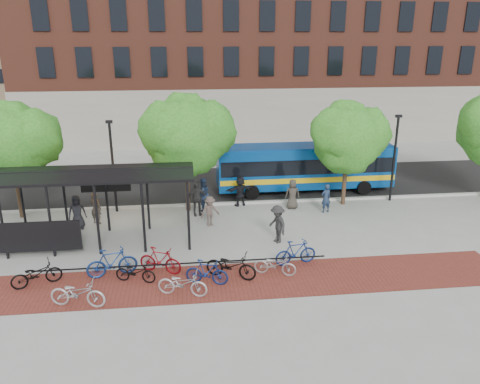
{
  "coord_description": "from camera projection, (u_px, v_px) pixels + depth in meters",
  "views": [
    {
      "loc": [
        -2.94,
        -21.58,
        9.37
      ],
      "look_at": [
        -0.28,
        1.44,
        1.6
      ],
      "focal_mm": 35.0,
      "sensor_mm": 36.0,
      "label": 1
    }
  ],
  "objects": [
    {
      "name": "pedestrian_5",
      "position": [
        240.0,
        191.0,
        26.85
      ],
      "size": [
        1.72,
        0.97,
        1.77
      ],
      "primitive_type": "imported",
      "rotation": [
        0.0,
        0.0,
        3.43
      ],
      "color": "black",
      "rests_on": "ground"
    },
    {
      "name": "building_brick",
      "position": [
        315.0,
        29.0,
        46.02
      ],
      "size": [
        55.0,
        14.0,
        20.0
      ],
      "primitive_type": "cube",
      "color": "brown",
      "rests_on": "ground"
    },
    {
      "name": "tree_c",
      "position": [
        349.0,
        136.0,
        26.15
      ],
      "size": [
        4.66,
        3.8,
        5.92
      ],
      "color": "#382619",
      "rests_on": "ground"
    },
    {
      "name": "bike_10",
      "position": [
        275.0,
        264.0,
        19.16
      ],
      "size": [
        1.85,
        1.15,
        0.92
      ],
      "primitive_type": "imported",
      "rotation": [
        0.0,
        0.0,
        1.23
      ],
      "color": "#A09FA2",
      "rests_on": "ground"
    },
    {
      "name": "pedestrian_0",
      "position": [
        77.0,
        212.0,
        23.61
      ],
      "size": [
        1.01,
        0.81,
        1.79
      ],
      "primitive_type": "imported",
      "rotation": [
        0.0,
        0.0,
        0.31
      ],
      "color": "black",
      "rests_on": "ground"
    },
    {
      "name": "bus",
      "position": [
        305.0,
        165.0,
        29.18
      ],
      "size": [
        10.95,
        2.69,
        2.95
      ],
      "rotation": [
        0.0,
        0.0,
        0.01
      ],
      "color": "navy",
      "rests_on": "ground"
    },
    {
      "name": "pedestrian_9",
      "position": [
        277.0,
        224.0,
        22.04
      ],
      "size": [
        1.09,
        1.37,
        1.85
      ],
      "primitive_type": "imported",
      "rotation": [
        0.0,
        0.0,
        5.1
      ],
      "color": "#262626",
      "rests_on": "ground"
    },
    {
      "name": "bike_5",
      "position": [
        160.0,
        260.0,
        19.29
      ],
      "size": [
        1.93,
        1.24,
        1.13
      ],
      "primitive_type": "imported",
      "rotation": [
        0.0,
        0.0,
        1.16
      ],
      "color": "maroon",
      "rests_on": "ground"
    },
    {
      "name": "pedestrian_2",
      "position": [
        203.0,
        194.0,
        26.07
      ],
      "size": [
        1.15,
        1.06,
        1.9
      ],
      "primitive_type": "imported",
      "rotation": [
        0.0,
        0.0,
        3.6
      ],
      "color": "#1E2C46",
      "rests_on": "ground"
    },
    {
      "name": "lamp_post_left",
      "position": [
        113.0,
        164.0,
        25.38
      ],
      "size": [
        0.35,
        0.2,
        5.12
      ],
      "color": "black",
      "rests_on": "ground"
    },
    {
      "name": "ground",
      "position": [
        249.0,
        231.0,
        23.62
      ],
      "size": [
        160.0,
        160.0,
        0.0
      ],
      "primitive_type": "plane",
      "color": "#9E9E99",
      "rests_on": "ground"
    },
    {
      "name": "pedestrian_3",
      "position": [
        210.0,
        211.0,
        24.0
      ],
      "size": [
        1.18,
        0.93,
        1.6
      ],
      "primitive_type": "imported",
      "rotation": [
        0.0,
        0.0,
        0.37
      ],
      "color": "#51423C",
      "rests_on": "ground"
    },
    {
      "name": "bike_3",
      "position": [
        112.0,
        262.0,
        19.0
      ],
      "size": [
        2.13,
        1.07,
        1.23
      ],
      "primitive_type": "imported",
      "rotation": [
        0.0,
        0.0,
        1.82
      ],
      "color": "navy",
      "rests_on": "ground"
    },
    {
      "name": "pedestrian_7",
      "position": [
        326.0,
        198.0,
        25.85
      ],
      "size": [
        0.69,
        0.56,
        1.65
      ],
      "primitive_type": "imported",
      "rotation": [
        0.0,
        0.0,
        3.44
      ],
      "color": "#1F2E48",
      "rests_on": "ground"
    },
    {
      "name": "bike_rack_rail",
      "position": [
        183.0,
        273.0,
        19.4
      ],
      "size": [
        12.0,
        0.05,
        0.95
      ],
      "primitive_type": "cube",
      "color": "black",
      "rests_on": "ground"
    },
    {
      "name": "bike_6",
      "position": [
        182.0,
        283.0,
        17.61
      ],
      "size": [
        2.04,
        1.19,
        1.02
      ],
      "primitive_type": "imported",
      "rotation": [
        0.0,
        0.0,
        1.29
      ],
      "color": "#A7A7AA",
      "rests_on": "ground"
    },
    {
      "name": "bike_7",
      "position": [
        207.0,
        272.0,
        18.41
      ],
      "size": [
        1.8,
        0.98,
        1.04
      ],
      "primitive_type": "imported",
      "rotation": [
        0.0,
        0.0,
        1.27
      ],
      "color": "navy",
      "rests_on": "ground"
    },
    {
      "name": "bike_8",
      "position": [
        231.0,
        265.0,
        18.87
      ],
      "size": [
        2.23,
        1.54,
        1.11
      ],
      "primitive_type": "imported",
      "rotation": [
        0.0,
        0.0,
        1.15
      ],
      "color": "black",
      "rests_on": "ground"
    },
    {
      "name": "curb",
      "position": [
        240.0,
        203.0,
        27.37
      ],
      "size": [
        160.0,
        0.25,
        0.12
      ],
      "primitive_type": "cube",
      "color": "#B7B7B2",
      "rests_on": "ground"
    },
    {
      "name": "bus_shelter",
      "position": [
        74.0,
        182.0,
        21.34
      ],
      "size": [
        10.6,
        3.07,
        3.6
      ],
      "color": "black",
      "rests_on": "ground"
    },
    {
      "name": "bike_11",
      "position": [
        296.0,
        252.0,
        20.0
      ],
      "size": [
        1.92,
        0.85,
        1.12
      ],
      "primitive_type": "imported",
      "rotation": [
        0.0,
        0.0,
        1.75
      ],
      "color": "navy",
      "rests_on": "ground"
    },
    {
      "name": "bike_4",
      "position": [
        136.0,
        272.0,
        18.59
      ],
      "size": [
        1.76,
        1.02,
        0.87
      ],
      "primitive_type": "imported",
      "rotation": [
        0.0,
        0.0,
        1.29
      ],
      "color": "black",
      "rests_on": "ground"
    },
    {
      "name": "tree_b",
      "position": [
        187.0,
        132.0,
        25.04
      ],
      "size": [
        5.15,
        4.2,
        6.47
      ],
      "color": "#382619",
      "rests_on": "ground"
    },
    {
      "name": "lamp_post_right",
      "position": [
        394.0,
        156.0,
        27.12
      ],
      "size": [
        0.35,
        0.2,
        5.12
      ],
      "color": "black",
      "rests_on": "ground"
    },
    {
      "name": "bike_0",
      "position": [
        36.0,
        274.0,
        18.3
      ],
      "size": [
        2.02,
        1.33,
        1.0
      ],
      "primitive_type": "imported",
      "rotation": [
        0.0,
        0.0,
        1.95
      ],
      "color": "black",
      "rests_on": "ground"
    },
    {
      "name": "bike_2",
      "position": [
        78.0,
        293.0,
        16.87
      ],
      "size": [
        2.18,
        1.16,
        1.09
      ],
      "primitive_type": "imported",
      "rotation": [
        0.0,
        0.0,
        1.35
      ],
      "color": "#A3A3A6",
      "rests_on": "ground"
    },
    {
      "name": "tree_a",
      "position": [
        12.0,
        140.0,
        24.14
      ],
      "size": [
        4.9,
        4.0,
        6.18
      ],
      "color": "#382619",
      "rests_on": "ground"
    },
    {
      "name": "asphalt_street",
      "position": [
        233.0,
        183.0,
        31.16
      ],
      "size": [
        160.0,
        8.0,
        0.01
      ],
      "primitive_type": "cube",
      "color": "black",
      "rests_on": "ground"
    },
    {
      "name": "pedestrian_1",
      "position": [
        96.0,
        208.0,
        24.29
      ],
      "size": [
        0.75,
        0.65,
        1.73
      ],
      "primitive_type": "imported",
      "rotation": [
        0.0,
        0.0,
        2.68
      ],
      "color": "#3D3831",
      "rests_on": "ground"
    },
    {
      "name": "brick_strip",
      "position": [
        216.0,
        282.0,
        18.7
      ],
      "size": [
        24.0,
        3.0,
        0.01
      ],
      "primitive_type": "cube",
      "color": "maroon",
      "rests_on": "ground"
    },
    {
      "name": "pedestrian_4",
      "position": [
        197.0,
        198.0,
        25.38
      ],
      "size": [
        1.19,
        0.63,
        1.93
      ],
      "primitive_type": "imported",
      "rotation": [
        0.0,
        0.0,
        6.43
      ],
      "color": "#2B2B2B",
      "rests_on": "ground"
    },
    {
      "name": "pedestrian_6",
      "position": [
        292.0,
        194.0,
        26.41
      ],
      "size": [
        0.86,
        0.59,
        1.71
      ],
      "primitive_type": "imported",
      "rotation": [
        0.0,
        0.0,
        3.09
      ],
      "color": "#39342D",
      "rests_on": "ground"
    }
  ]
}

